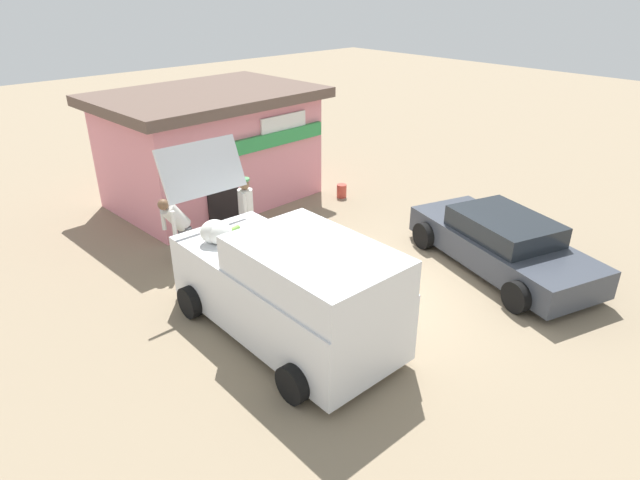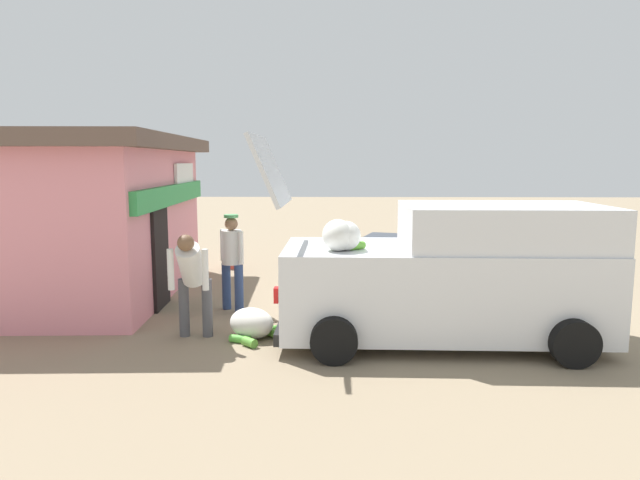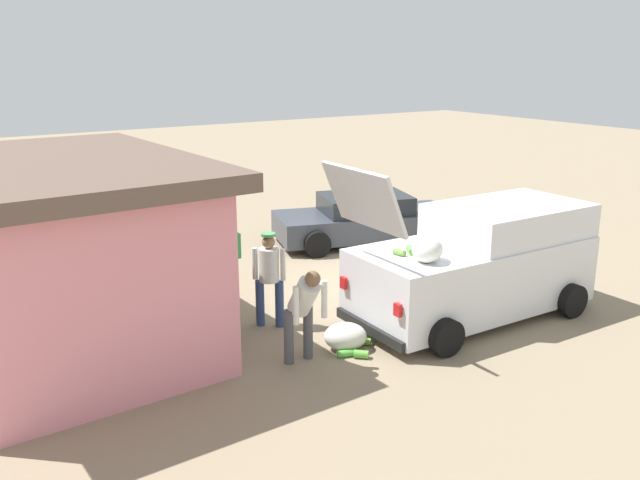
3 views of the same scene
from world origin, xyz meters
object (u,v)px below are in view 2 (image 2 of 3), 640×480
(vendor_standing, at_px, (232,256))
(delivery_van, at_px, (451,274))
(parked_sedan, at_px, (457,248))
(paint_bucket, at_px, (230,261))
(customer_bending, at_px, (192,276))
(unloaded_banana_pile, at_px, (252,324))
(storefront_bar, at_px, (79,215))

(vendor_standing, bearing_deg, delivery_van, -114.52)
(parked_sedan, xyz_separation_m, paint_bucket, (0.41, 5.26, -0.38))
(delivery_van, height_order, customer_bending, delivery_van)
(unloaded_banana_pile, bearing_deg, parked_sedan, -39.25)
(vendor_standing, bearing_deg, parked_sedan, -53.28)
(customer_bending, height_order, paint_bucket, customer_bending)
(unloaded_banana_pile, xyz_separation_m, paint_bucket, (5.29, 1.27, -0.02))
(parked_sedan, relative_size, paint_bucket, 12.32)
(storefront_bar, bearing_deg, vendor_standing, -109.08)
(delivery_van, xyz_separation_m, customer_bending, (-0.04, 3.66, -0.04))
(unloaded_banana_pile, relative_size, paint_bucket, 2.40)
(storefront_bar, relative_size, vendor_standing, 3.51)
(vendor_standing, distance_m, unloaded_banana_pile, 1.76)
(storefront_bar, height_order, delivery_van, storefront_bar)
(storefront_bar, xyz_separation_m, paint_bucket, (2.73, -2.33, -1.35))
(paint_bucket, bearing_deg, unloaded_banana_pile, -166.46)
(parked_sedan, bearing_deg, customer_bending, 135.82)
(parked_sedan, bearing_deg, storefront_bar, 107.01)
(delivery_van, distance_m, unloaded_banana_pile, 2.93)
(vendor_standing, xyz_separation_m, customer_bending, (-1.58, 0.29, -0.02))
(customer_bending, bearing_deg, vendor_standing, -10.37)
(customer_bending, distance_m, paint_bucket, 5.44)
(unloaded_banana_pile, bearing_deg, storefront_bar, 54.62)
(delivery_van, bearing_deg, parked_sedan, -13.29)
(delivery_van, height_order, vendor_standing, delivery_van)
(storefront_bar, bearing_deg, unloaded_banana_pile, -125.38)
(paint_bucket, bearing_deg, delivery_van, -142.41)
(storefront_bar, distance_m, parked_sedan, 8.00)
(parked_sedan, height_order, paint_bucket, parked_sedan)
(vendor_standing, xyz_separation_m, unloaded_banana_pile, (-1.50, -0.54, -0.74))
(unloaded_banana_pile, bearing_deg, delivery_van, -90.73)
(storefront_bar, distance_m, delivery_van, 6.96)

